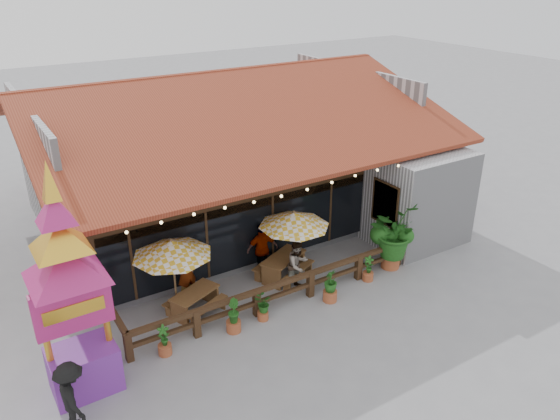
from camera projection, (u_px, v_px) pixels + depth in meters
ground at (314, 284)px, 18.45m from camera, size 100.00×100.00×0.00m
restaurant_building at (229, 165)px, 22.76m from camera, size 15.50×14.73×6.09m
patio_railing at (260, 292)px, 16.91m from camera, size 10.00×2.60×0.92m
umbrella_left at (172, 248)px, 16.08m from camera, size 2.54×2.54×2.57m
umbrella_right at (294, 220)px, 17.93m from camera, size 3.13×3.13×2.55m
picnic_table_left at (195, 299)px, 16.77m from camera, size 1.95×1.84×0.75m
picnic_table_right at (283, 263)px, 18.64m from camera, size 2.17×2.05×0.82m
thai_sign_tower at (66, 270)px, 12.54m from camera, size 2.48×2.48×6.62m
tropical_plant at (393, 232)px, 18.94m from camera, size 2.33×2.30×2.43m
diner_a at (186, 273)px, 17.36m from camera, size 0.75×0.56×1.86m
diner_b at (298, 265)px, 17.89m from camera, size 0.98×0.83×1.76m
diner_c at (262, 249)px, 18.78m from camera, size 1.17×0.70×1.87m
pedestrian at (72, 397)px, 12.44m from camera, size 0.78×1.23×1.82m
planter_a at (164, 342)px, 15.02m from camera, size 0.38×0.38×0.94m
planter_b at (233, 317)px, 15.93m from camera, size 0.44×0.45×1.07m
planter_c at (263, 306)px, 16.46m from camera, size 0.66×0.64×0.84m
planter_d at (330, 286)px, 17.35m from camera, size 0.59×0.59×1.12m
planter_e at (368, 270)px, 18.54m from camera, size 0.38×0.39×0.92m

